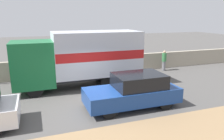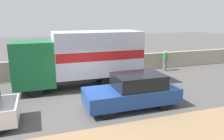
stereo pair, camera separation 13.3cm
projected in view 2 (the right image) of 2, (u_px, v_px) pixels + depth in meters
name	position (u px, v px, depth m)	size (l,w,h in m)	color
ground_plane	(98.00, 106.00, 10.39)	(80.00, 80.00, 0.00)	#514F4C
stone_wall_backdrop	(76.00, 67.00, 15.62)	(60.00, 0.35, 1.28)	#A39984
box_truck	(83.00, 56.00, 12.81)	(7.28, 2.35, 3.29)	#196B38
car_hatchback	(133.00, 91.00, 10.09)	(4.35, 1.82, 1.57)	navy
pedestrian	(165.00, 60.00, 16.89)	(0.34, 0.34, 1.58)	slate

